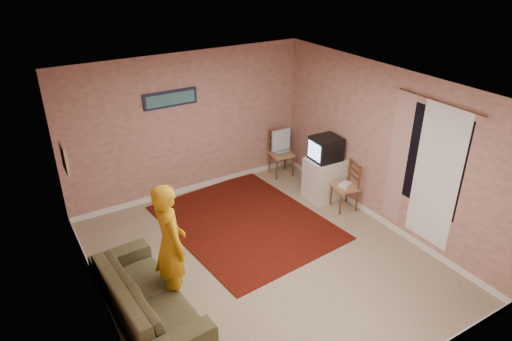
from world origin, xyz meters
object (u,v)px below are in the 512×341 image
tv_cabinet (324,178)px  person (170,244)px  chair_b (345,181)px  sofa (147,295)px  chair_a (282,149)px  crt_tv (326,149)px

tv_cabinet → person: (-3.35, -1.11, 0.47)m
chair_b → person: person is taller
chair_b → sofa: size_ratio=0.23×
chair_a → person: bearing=-136.5°
crt_tv → person: 3.53m
chair_a → person: 3.92m
tv_cabinet → person: size_ratio=0.45×
crt_tv → chair_b: (0.05, -0.52, -0.44)m
crt_tv → chair_a: 1.22m
person → sofa: bearing=106.6°
tv_cabinet → chair_b: (0.05, -0.52, 0.15)m
crt_tv → chair_a: (-0.15, 1.14, -0.40)m
tv_cabinet → chair_b: chair_b is taller
tv_cabinet → person: person is taller
chair_a → tv_cabinet: bearing=-73.9°
chair_b → sofa: chair_b is taller
person → chair_b: bearing=-80.4°
sofa → person: (0.40, 0.12, 0.54)m
person → tv_cabinet: bearing=-72.0°
chair_a → person: (-3.20, -2.25, 0.28)m
crt_tv → chair_a: size_ratio=1.03×
tv_cabinet → crt_tv: 0.59m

